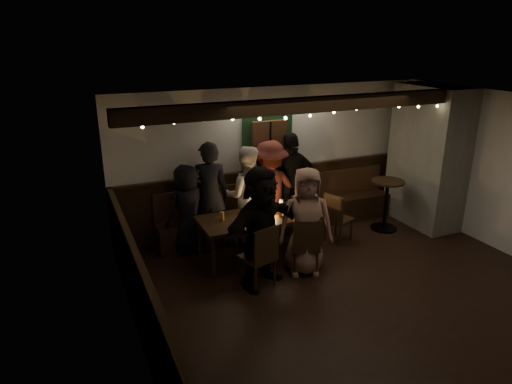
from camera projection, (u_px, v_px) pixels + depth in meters
name	position (u px, v px, depth m)	size (l,w,h in m)	color
room	(358.00, 180.00, 7.86)	(6.02, 5.01, 2.62)	black
dining_table	(261.00, 219.00, 7.28)	(1.99, 0.85, 0.86)	#301F10
chair_near_left	(262.00, 254.00, 6.40)	(0.53, 0.53, 0.95)	#301F10
chair_near_right	(306.00, 243.00, 6.76)	(0.52, 0.52, 0.91)	#301F10
chair_end	(336.00, 215.00, 7.84)	(0.52, 0.52, 0.89)	#301F10
high_top	(386.00, 199.00, 8.35)	(0.59, 0.59, 0.95)	black
person_a	(187.00, 209.00, 7.46)	(0.73, 0.47, 1.49)	black
person_b	(209.00, 195.00, 7.59)	(0.67, 0.44, 1.83)	black
person_c	(246.00, 195.00, 7.76)	(0.83, 0.65, 1.71)	beige
person_d	(270.00, 190.00, 7.98)	(1.13, 0.65, 1.74)	#4B1D18
person_e	(291.00, 183.00, 8.21)	(1.08, 0.45, 1.83)	black
person_f	(261.00, 227.00, 6.40)	(1.65, 0.52, 1.78)	black
person_g	(306.00, 222.00, 6.75)	(0.81, 0.53, 1.65)	#986C58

